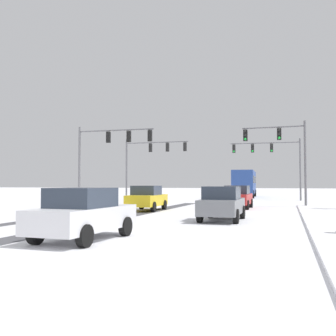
# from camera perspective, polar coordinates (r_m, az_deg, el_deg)

# --- Properties ---
(wheel_track_left_lane) EXTENTS (1.10, 29.28, 0.01)m
(wheel_track_left_lane) POSITION_cam_1_polar(r_m,az_deg,el_deg) (21.52, -5.83, -6.93)
(wheel_track_left_lane) COLOR #4C4C51
(wheel_track_left_lane) RESTS_ON ground
(wheel_track_right_lane) EXTENTS (0.84, 29.28, 0.01)m
(wheel_track_right_lane) POSITION_cam_1_polar(r_m,az_deg,el_deg) (23.00, -13.50, -6.58)
(wheel_track_right_lane) COLOR #4C4C51
(wheel_track_right_lane) RESTS_ON ground
(traffic_signal_far_right) EXTENTS (7.28, 0.68, 6.50)m
(traffic_signal_far_right) POSITION_cam_1_polar(r_m,az_deg,el_deg) (43.07, 14.77, 1.88)
(traffic_signal_far_right) COLOR slate
(traffic_signal_far_right) RESTS_ON ground
(traffic_signal_far_left) EXTENTS (6.97, 0.43, 6.50)m
(traffic_signal_far_left) POSITION_cam_1_polar(r_m,az_deg,el_deg) (41.56, -2.51, 1.94)
(traffic_signal_far_left) COLOR slate
(traffic_signal_far_left) RESTS_ON ground
(traffic_signal_near_left) EXTENTS (6.61, 0.48, 6.50)m
(traffic_signal_near_left) POSITION_cam_1_polar(r_m,az_deg,el_deg) (32.49, -8.62, 3.14)
(traffic_signal_near_left) COLOR slate
(traffic_signal_near_left) RESTS_ON ground
(traffic_signal_near_right) EXTENTS (4.75, 0.44, 6.50)m
(traffic_signal_near_right) POSITION_cam_1_polar(r_m,az_deg,el_deg) (31.25, 16.34, 3.01)
(traffic_signal_near_right) COLOR slate
(traffic_signal_near_right) RESTS_ON ground
(car_red_lead) EXTENTS (1.87, 4.12, 1.62)m
(car_red_lead) POSITION_cam_1_polar(r_m,az_deg,el_deg) (28.26, 10.06, -4.15)
(car_red_lead) COLOR red
(car_red_lead) RESTS_ON ground
(car_yellow_cab_second) EXTENTS (1.96, 4.16, 1.62)m
(car_yellow_cab_second) POSITION_cam_1_polar(r_m,az_deg,el_deg) (25.65, -3.07, -4.37)
(car_yellow_cab_second) COLOR yellow
(car_yellow_cab_second) RESTS_ON ground
(car_grey_third) EXTENTS (1.84, 4.10, 1.62)m
(car_grey_third) POSITION_cam_1_polar(r_m,az_deg,el_deg) (18.82, 7.86, -5.11)
(car_grey_third) COLOR slate
(car_grey_third) RESTS_ON ground
(car_white_fourth) EXTENTS (1.99, 4.18, 1.62)m
(car_white_fourth) POSITION_cam_1_polar(r_m,az_deg,el_deg) (12.52, -12.18, -6.50)
(car_white_fourth) COLOR silver
(car_white_fourth) RESTS_ON ground
(bus_oncoming) EXTENTS (3.04, 11.10, 3.38)m
(bus_oncoming) POSITION_cam_1_polar(r_m,az_deg,el_deg) (51.85, 11.07, -1.98)
(bus_oncoming) COLOR #284793
(bus_oncoming) RESTS_ON ground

